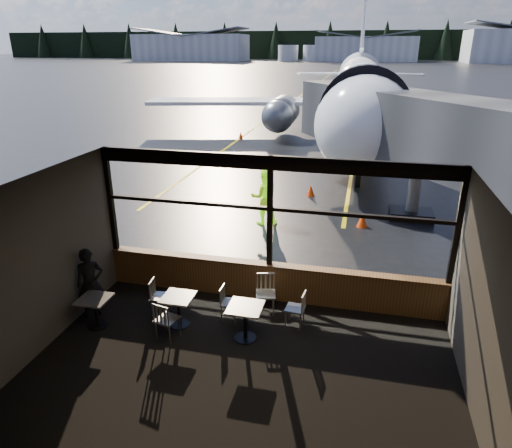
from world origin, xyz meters
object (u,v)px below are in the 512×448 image
(cone_nose, at_px, (311,190))
(airliner, at_px, (364,51))
(chair_near_e, at_px, (295,309))
(chair_mid_w, at_px, (161,297))
(cafe_table_mid, at_px, (179,311))
(chair_near_n, at_px, (266,295))
(cafe_table_left, at_px, (96,312))
(chair_near_w, at_px, (230,303))
(jet_bridge, at_px, (417,159))
(cafe_table_near, at_px, (245,323))
(cone_wing, at_px, (241,135))
(chair_mid_s, at_px, (167,320))
(passenger, at_px, (90,283))
(ground_crew, at_px, (264,197))
(cone_extra, at_px, (362,220))

(cone_nose, bearing_deg, airliner, 83.71)
(chair_near_e, distance_m, chair_mid_w, 3.02)
(cafe_table_mid, distance_m, chair_near_n, 1.96)
(chair_mid_w, bearing_deg, cafe_table_left, -62.08)
(airliner, xyz_separation_m, chair_mid_w, (-3.72, -23.04, -4.93))
(chair_near_w, bearing_deg, chair_near_e, 93.12)
(cone_nose, bearing_deg, jet_bridge, -37.99)
(cafe_table_near, xyz_separation_m, cafe_table_mid, (-1.52, 0.15, -0.03))
(cone_wing, bearing_deg, airliner, 16.71)
(chair_near_w, distance_m, chair_mid_s, 1.44)
(cafe_table_near, distance_m, cafe_table_mid, 1.53)
(chair_near_w, xyz_separation_m, cone_wing, (-5.31, 20.66, -0.19))
(airliner, bearing_deg, chair_near_w, -96.99)
(cafe_table_left, relative_size, cone_wing, 1.61)
(chair_mid_w, height_order, cone_nose, chair_mid_w)
(jet_bridge, xyz_separation_m, chair_near_w, (-4.26, -6.57, -1.96))
(chair_mid_s, distance_m, cone_wing, 22.04)
(cone_nose, bearing_deg, chair_mid_s, -99.41)
(cafe_table_left, distance_m, passenger, 0.68)
(chair_near_e, height_order, cone_nose, chair_near_e)
(airliner, relative_size, jet_bridge, 3.24)
(cone_nose, relative_size, cone_wing, 1.06)
(chair_near_e, xyz_separation_m, ground_crew, (-1.97, 5.87, 0.54))
(cafe_table_mid, relative_size, cone_wing, 1.65)
(ground_crew, height_order, cone_extra, ground_crew)
(chair_mid_w, bearing_deg, jet_bridge, 132.29)
(passenger, relative_size, cone_nose, 3.50)
(chair_near_e, height_order, chair_mid_w, chair_mid_w)
(chair_near_w, xyz_separation_m, chair_near_n, (0.70, 0.46, 0.05))
(chair_near_w, distance_m, ground_crew, 6.01)
(jet_bridge, bearing_deg, chair_near_n, -120.16)
(cafe_table_near, relative_size, chair_mid_s, 0.87)
(jet_bridge, bearing_deg, cafe_table_mid, -126.76)
(chair_near_w, bearing_deg, chair_mid_s, -48.00)
(chair_near_e, bearing_deg, jet_bridge, -18.22)
(cafe_table_mid, distance_m, cone_nose, 10.00)
(cafe_table_near, relative_size, cafe_table_left, 1.10)
(cafe_table_left, relative_size, passenger, 0.43)
(chair_near_e, bearing_deg, airliner, 3.54)
(cafe_table_left, distance_m, chair_mid_w, 1.40)
(cafe_table_left, bearing_deg, cafe_table_mid, 14.91)
(jet_bridge, xyz_separation_m, passenger, (-7.30, -7.11, -1.55))
(chair_near_w, height_order, cone_wing, chair_near_w)
(airliner, xyz_separation_m, chair_near_e, (-0.72, -22.80, -4.95))
(chair_near_e, xyz_separation_m, cone_extra, (1.32, 6.28, -0.16))
(passenger, distance_m, ground_crew, 6.96)
(airliner, xyz_separation_m, cone_extra, (0.60, -16.52, -5.11))
(cone_nose, height_order, cone_wing, cone_nose)
(cafe_table_left, bearing_deg, cone_extra, 53.14)
(jet_bridge, bearing_deg, cafe_table_left, -132.93)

